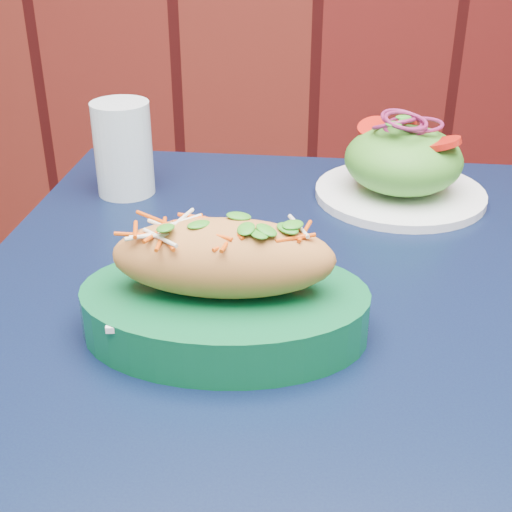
{
  "coord_description": "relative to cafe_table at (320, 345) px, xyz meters",
  "views": [
    {
      "loc": [
        -0.15,
        0.94,
        1.15
      ],
      "look_at": [
        -0.15,
        1.58,
        0.81
      ],
      "focal_mm": 50.0,
      "sensor_mm": 36.0,
      "label": 1
    }
  ],
  "objects": [
    {
      "name": "water_glass",
      "position": [
        -0.26,
        0.25,
        0.15
      ],
      "size": [
        0.08,
        0.08,
        0.13
      ],
      "primitive_type": "cylinder",
      "color": "silver",
      "rests_on": "cafe_table"
    },
    {
      "name": "salad_plate",
      "position": [
        0.13,
        0.24,
        0.14
      ],
      "size": [
        0.24,
        0.24,
        0.13
      ],
      "rotation": [
        0.0,
        0.0,
        -0.29
      ],
      "color": "white",
      "rests_on": "cafe_table"
    },
    {
      "name": "banh_mi_basket",
      "position": [
        -0.11,
        -0.11,
        0.14
      ],
      "size": [
        0.29,
        0.2,
        0.13
      ],
      "rotation": [
        0.0,
        0.0,
        -0.06
      ],
      "color": "#0B592E",
      "rests_on": "cafe_table"
    },
    {
      "name": "cafe_table",
      "position": [
        0.0,
        0.0,
        0.0
      ],
      "size": [
        0.88,
        0.88,
        0.75
      ],
      "rotation": [
        0.0,
        0.0,
        -0.1
      ],
      "color": "black",
      "rests_on": "ground"
    }
  ]
}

